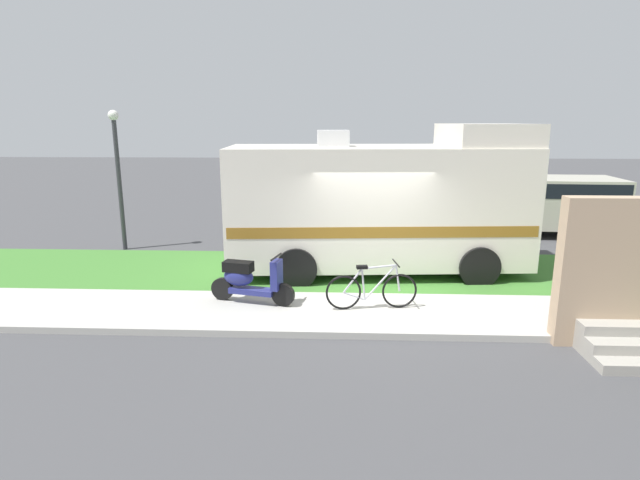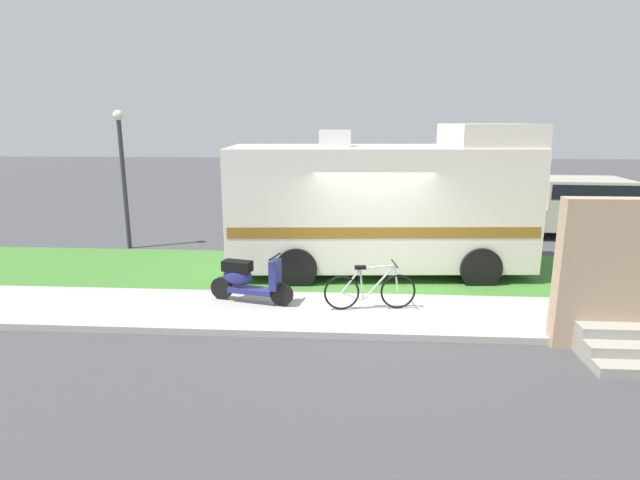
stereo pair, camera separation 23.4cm
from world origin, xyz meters
name	(u,v)px [view 1 (the left image)]	position (x,y,z in m)	size (l,w,h in m)	color
ground_plane	(373,295)	(0.00, 0.00, 0.00)	(80.00, 80.00, 0.00)	#424244
sidewalk	(377,314)	(0.00, -1.20, 0.06)	(24.00, 2.00, 0.12)	#ADAAA3
grass_strip	(369,273)	(0.00, 1.50, 0.04)	(24.00, 3.40, 0.08)	#3D752D
motorhome_rv	(381,203)	(0.24, 1.75, 1.65)	(6.93, 3.04, 3.46)	silver
scooter	(249,280)	(-2.43, -0.84, 0.58)	(1.67, 0.65, 0.97)	black
bicycle	(372,289)	(-0.10, -1.07, 0.49)	(1.70, 0.52, 0.88)	black
pickup_truck_near	(545,204)	(5.77, 6.17, 0.96)	(5.81, 2.45, 1.80)	#B7B29E
porch_steps	(624,289)	(3.75, -2.29, 0.97)	(2.00, 1.26, 2.40)	#9E998E
bottle_green	(640,311)	(4.68, -1.23, 0.22)	(0.06, 0.06, 0.23)	navy
street_lamp_post	(118,166)	(-6.76, 3.60, 2.35)	(0.28, 0.28, 3.81)	#333338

